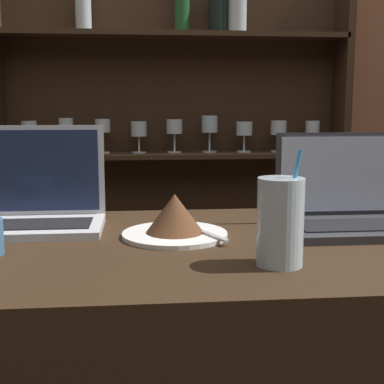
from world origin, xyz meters
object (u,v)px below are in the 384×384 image
(laptop_far, at_px, (347,208))
(cake_plate, at_px, (175,219))
(laptop_near, at_px, (30,205))
(water_glass, at_px, (280,222))

(laptop_far, height_order, cake_plate, laptop_far)
(laptop_near, height_order, laptop_far, laptop_near)
(laptop_far, bearing_deg, laptop_near, 173.91)
(laptop_far, bearing_deg, cake_plate, -174.24)
(laptop_near, bearing_deg, cake_plate, -19.80)
(laptop_far, relative_size, water_glass, 1.46)
(laptop_far, bearing_deg, water_glass, -130.66)
(cake_plate, distance_m, water_glass, 0.29)
(laptop_near, bearing_deg, laptop_far, -6.09)
(water_glass, bearing_deg, laptop_near, 145.62)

